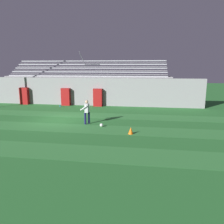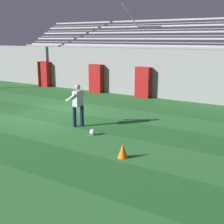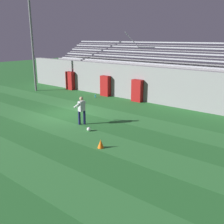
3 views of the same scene
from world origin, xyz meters
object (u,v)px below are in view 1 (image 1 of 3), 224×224
(padding_pillar_gate_right, at_px, (98,98))
(water_bottle, at_px, (60,106))
(padding_pillar_gate_left, at_px, (66,97))
(padding_pillar_far_left, at_px, (24,96))
(goalkeeper, at_px, (87,110))
(soccer_ball, at_px, (101,125))
(traffic_cone, at_px, (131,131))

(padding_pillar_gate_right, distance_m, water_bottle, 3.81)
(padding_pillar_gate_right, bearing_deg, padding_pillar_gate_left, 180.00)
(padding_pillar_far_left, bearing_deg, goalkeeper, -38.53)
(padding_pillar_far_left, xyz_separation_m, goalkeeper, (8.62, -6.86, 0.07))
(padding_pillar_far_left, relative_size, soccer_ball, 8.02)
(goalkeeper, bearing_deg, padding_pillar_far_left, 141.47)
(padding_pillar_far_left, relative_size, traffic_cone, 4.20)
(padding_pillar_far_left, height_order, water_bottle, padding_pillar_far_left)
(padding_pillar_gate_left, distance_m, soccer_ball, 9.12)
(water_bottle, bearing_deg, padding_pillar_gate_left, 77.78)
(traffic_cone, relative_size, water_bottle, 1.75)
(padding_pillar_gate_left, distance_m, padding_pillar_gate_right, 3.35)
(padding_pillar_gate_left, distance_m, traffic_cone, 11.37)
(soccer_ball, bearing_deg, traffic_cone, -32.47)
(padding_pillar_gate_right, xyz_separation_m, goalkeeper, (0.70, -6.86, 0.07))
(padding_pillar_gate_right, relative_size, water_bottle, 7.35)
(padding_pillar_gate_left, xyz_separation_m, water_bottle, (-0.23, -1.06, -0.76))
(padding_pillar_gate_left, relative_size, padding_pillar_gate_right, 1.00)
(padding_pillar_gate_left, height_order, goalkeeper, padding_pillar_gate_left)
(soccer_ball, relative_size, traffic_cone, 0.52)
(padding_pillar_gate_left, bearing_deg, water_bottle, -102.22)
(padding_pillar_gate_right, distance_m, goalkeeper, 6.90)
(padding_pillar_gate_right, xyz_separation_m, traffic_cone, (3.88, -8.75, -0.67))
(soccer_ball, xyz_separation_m, water_bottle, (-5.43, 6.39, 0.01))
(padding_pillar_gate_left, height_order, water_bottle, padding_pillar_gate_left)
(traffic_cone, bearing_deg, padding_pillar_far_left, 143.45)
(padding_pillar_gate_left, height_order, padding_pillar_far_left, same)
(padding_pillar_far_left, xyz_separation_m, traffic_cone, (11.80, -8.75, -0.67))
(padding_pillar_gate_right, distance_m, padding_pillar_far_left, 7.91)
(traffic_cone, bearing_deg, padding_pillar_gate_left, 129.59)
(goalkeeper, xyz_separation_m, traffic_cone, (3.18, -1.88, -0.74))
(padding_pillar_gate_left, xyz_separation_m, goalkeeper, (4.05, -6.86, 0.07))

